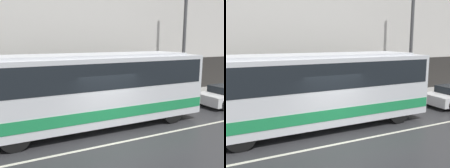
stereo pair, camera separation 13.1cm
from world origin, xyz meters
The scene contains 7 objects.
ground_plane centered at (0.00, 0.00, 0.00)m, with size 60.00×60.00×0.00m, color #2D2D30.
sidewalk centered at (0.00, 5.16, 0.08)m, with size 60.00×2.33×0.17m.
building_facade centered at (0.00, 6.47, 4.88)m, with size 60.00×0.35×10.12m.
lane_stripe centered at (0.00, 0.00, 0.00)m, with size 54.00×0.14×0.01m.
transit_bus centered at (-0.49, 2.06, 1.84)m, with size 10.96×2.55×3.27m.
utility_pole_near centered at (7.11, 4.46, 4.22)m, with size 0.21×0.21×8.10m.
pedestrian_waiting centered at (-0.38, 5.13, 0.93)m, with size 0.36×0.36×1.64m.
Camera 1 is at (-4.21, -7.91, 3.87)m, focal length 40.00 mm.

